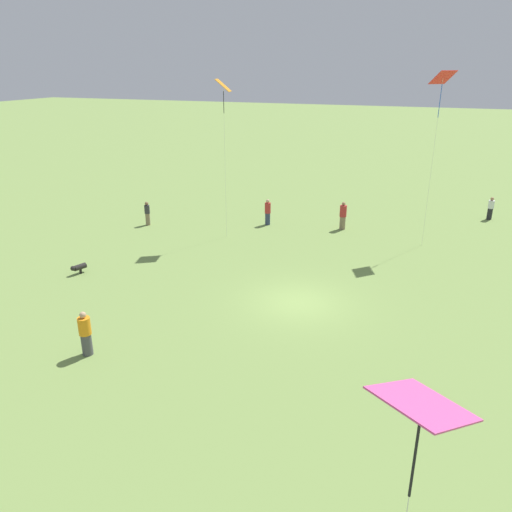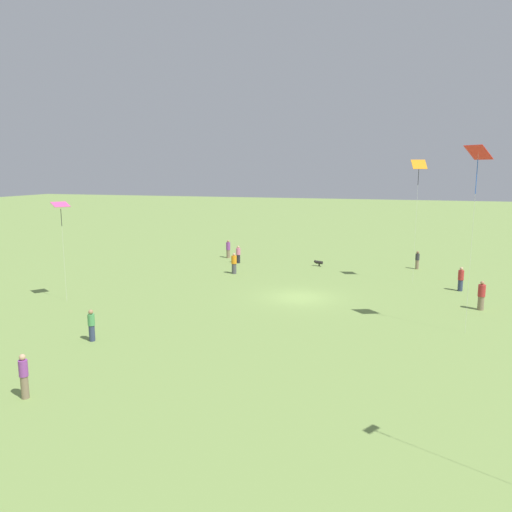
{
  "view_description": "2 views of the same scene",
  "coord_description": "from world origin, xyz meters",
  "px_view_note": "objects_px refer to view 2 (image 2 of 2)",
  "views": [
    {
      "loc": [
        19.88,
        5.4,
        10.15
      ],
      "look_at": [
        0.68,
        -1.81,
        2.27
      ],
      "focal_mm": 35.0,
      "sensor_mm": 36.0,
      "label": 1
    },
    {
      "loc": [
        -6.98,
        32.7,
        8.65
      ],
      "look_at": [
        3.58,
        -1.46,
        2.47
      ],
      "focal_mm": 35.0,
      "sensor_mm": 36.0,
      "label": 2
    }
  ],
  "objects_px": {
    "person_4": "(238,255)",
    "kite_0": "(61,207)",
    "kite_4": "(478,158)",
    "person_1": "(461,279)",
    "person_8": "(234,264)",
    "person_2": "(481,296)",
    "person_0": "(24,376)",
    "kite_3": "(419,168)",
    "person_3": "(228,249)",
    "dog_0": "(318,262)",
    "person_6": "(417,260)",
    "person_7": "(91,325)"
  },
  "relations": [
    {
      "from": "person_4",
      "to": "kite_0",
      "type": "height_order",
      "value": "kite_0"
    },
    {
      "from": "kite_0",
      "to": "person_6",
      "type": "bearing_deg",
      "value": 28.3
    },
    {
      "from": "person_4",
      "to": "kite_4",
      "type": "xyz_separation_m",
      "value": [
        -18.38,
        15.71,
        8.45
      ]
    },
    {
      "from": "kite_4",
      "to": "kite_0",
      "type": "bearing_deg",
      "value": 92.33
    },
    {
      "from": "person_4",
      "to": "person_3",
      "type": "bearing_deg",
      "value": 160.67
    },
    {
      "from": "person_1",
      "to": "person_3",
      "type": "xyz_separation_m",
      "value": [
        20.85,
        -7.98,
        0.01
      ]
    },
    {
      "from": "person_1",
      "to": "dog_0",
      "type": "xyz_separation_m",
      "value": [
        11.5,
        -6.35,
        -0.52
      ]
    },
    {
      "from": "person_3",
      "to": "kite_3",
      "type": "height_order",
      "value": "kite_3"
    },
    {
      "from": "person_8",
      "to": "person_6",
      "type": "bearing_deg",
      "value": -11.6
    },
    {
      "from": "kite_3",
      "to": "person_3",
      "type": "bearing_deg",
      "value": -169.88
    },
    {
      "from": "person_1",
      "to": "person_7",
      "type": "relative_size",
      "value": 1.06
    },
    {
      "from": "person_7",
      "to": "kite_3",
      "type": "height_order",
      "value": "kite_3"
    },
    {
      "from": "person_8",
      "to": "kite_0",
      "type": "relative_size",
      "value": 0.27
    },
    {
      "from": "dog_0",
      "to": "kite_3",
      "type": "bearing_deg",
      "value": -101.88
    },
    {
      "from": "person_1",
      "to": "person_3",
      "type": "height_order",
      "value": "person_3"
    },
    {
      "from": "person_0",
      "to": "person_8",
      "type": "xyz_separation_m",
      "value": [
        0.19,
        -24.36,
        -0.03
      ]
    },
    {
      "from": "dog_0",
      "to": "person_6",
      "type": "bearing_deg",
      "value": -63.78
    },
    {
      "from": "person_4",
      "to": "kite_0",
      "type": "xyz_separation_m",
      "value": [
        6.44,
        16.43,
        5.48
      ]
    },
    {
      "from": "kite_4",
      "to": "dog_0",
      "type": "xyz_separation_m",
      "value": [
        10.91,
        -16.42,
        -8.91
      ]
    },
    {
      "from": "person_8",
      "to": "kite_3",
      "type": "height_order",
      "value": "kite_3"
    },
    {
      "from": "person_4",
      "to": "person_6",
      "type": "relative_size",
      "value": 1.02
    },
    {
      "from": "person_2",
      "to": "person_0",
      "type": "bearing_deg",
      "value": 92.56
    },
    {
      "from": "person_4",
      "to": "kite_3",
      "type": "relative_size",
      "value": 0.18
    },
    {
      "from": "person_7",
      "to": "dog_0",
      "type": "distance_m",
      "value": 24.61
    },
    {
      "from": "person_1",
      "to": "dog_0",
      "type": "relative_size",
      "value": 2.04
    },
    {
      "from": "kite_3",
      "to": "kite_4",
      "type": "relative_size",
      "value": 0.95
    },
    {
      "from": "person_4",
      "to": "person_7",
      "type": "height_order",
      "value": "person_7"
    },
    {
      "from": "person_1",
      "to": "person_7",
      "type": "xyz_separation_m",
      "value": [
        19.0,
        17.08,
        -0.04
      ]
    },
    {
      "from": "person_1",
      "to": "kite_3",
      "type": "relative_size",
      "value": 0.19
    },
    {
      "from": "person_3",
      "to": "person_6",
      "type": "distance_m",
      "value": 17.94
    },
    {
      "from": "person_6",
      "to": "person_7",
      "type": "bearing_deg",
      "value": 56.35
    },
    {
      "from": "person_6",
      "to": "kite_0",
      "type": "xyz_separation_m",
      "value": [
        22.5,
        18.35,
        5.48
      ]
    },
    {
      "from": "person_6",
      "to": "kite_0",
      "type": "height_order",
      "value": "kite_0"
    },
    {
      "from": "person_0",
      "to": "person_4",
      "type": "bearing_deg",
      "value": 166.17
    },
    {
      "from": "person_6",
      "to": "kite_3",
      "type": "height_order",
      "value": "kite_3"
    },
    {
      "from": "person_6",
      "to": "kite_3",
      "type": "distance_m",
      "value": 9.99
    },
    {
      "from": "person_0",
      "to": "person_6",
      "type": "distance_m",
      "value": 34.27
    },
    {
      "from": "person_0",
      "to": "person_1",
      "type": "xyz_separation_m",
      "value": [
        -17.52,
        -23.43,
        -0.03
      ]
    },
    {
      "from": "person_0",
      "to": "person_4",
      "type": "xyz_separation_m",
      "value": [
        1.46,
        -29.07,
        -0.09
      ]
    },
    {
      "from": "person_1",
      "to": "person_8",
      "type": "bearing_deg",
      "value": 0.64
    },
    {
      "from": "person_6",
      "to": "kite_3",
      "type": "relative_size",
      "value": 0.17
    },
    {
      "from": "person_1",
      "to": "person_3",
      "type": "relative_size",
      "value": 0.98
    },
    {
      "from": "kite_3",
      "to": "kite_0",
      "type": "bearing_deg",
      "value": -120.69
    },
    {
      "from": "kite_0",
      "to": "kite_3",
      "type": "relative_size",
      "value": 0.7
    },
    {
      "from": "person_6",
      "to": "person_3",
      "type": "bearing_deg",
      "value": -1.84
    },
    {
      "from": "person_6",
      "to": "dog_0",
      "type": "relative_size",
      "value": 1.87
    },
    {
      "from": "person_6",
      "to": "kite_4",
      "type": "bearing_deg",
      "value": 96.97
    },
    {
      "from": "person_6",
      "to": "person_8",
      "type": "relative_size",
      "value": 0.91
    },
    {
      "from": "person_6",
      "to": "person_7",
      "type": "relative_size",
      "value": 0.97
    },
    {
      "from": "person_8",
      "to": "kite_3",
      "type": "bearing_deg",
      "value": -33.11
    }
  ]
}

